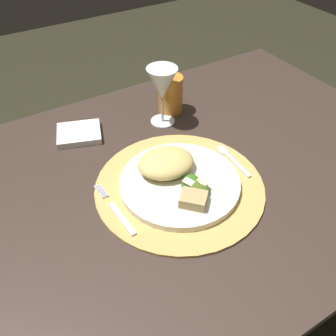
{
  "coord_description": "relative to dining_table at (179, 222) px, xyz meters",
  "views": [
    {
      "loc": [
        -0.36,
        -0.54,
        1.32
      ],
      "look_at": [
        -0.03,
        0.01,
        0.75
      ],
      "focal_mm": 39.72,
      "sensor_mm": 36.0,
      "label": 1
    }
  ],
  "objects": [
    {
      "name": "ground_plane",
      "position": [
        0.0,
        0.0,
        -0.55
      ],
      "size": [
        6.0,
        6.0,
        0.0
      ],
      "primitive_type": "plane",
      "color": "black"
    },
    {
      "name": "fork",
      "position": [
        -0.18,
        -0.04,
        0.19
      ],
      "size": [
        0.02,
        0.17,
        0.0
      ],
      "color": "silver",
      "rests_on": "placemat"
    },
    {
      "name": "pasta_serving",
      "position": [
        -0.04,
        0.01,
        0.22
      ],
      "size": [
        0.14,
        0.13,
        0.04
      ],
      "primitive_type": "ellipsoid",
      "rotation": [
        0.0,
        0.0,
        6.11
      ],
      "color": "#DCBE6A",
      "rests_on": "dinner_plate"
    },
    {
      "name": "placemat",
      "position": [
        -0.03,
        -0.04,
        0.18
      ],
      "size": [
        0.38,
        0.38,
        0.01
      ],
      "primitive_type": "cylinder",
      "color": "tan",
      "rests_on": "dining_table"
    },
    {
      "name": "wine_glass",
      "position": [
        0.07,
        0.2,
        0.29
      ],
      "size": [
        0.08,
        0.08,
        0.16
      ],
      "color": "silver",
      "rests_on": "dining_table"
    },
    {
      "name": "spoon",
      "position": [
        0.13,
        -0.02,
        0.19
      ],
      "size": [
        0.02,
        0.13,
        0.01
      ],
      "color": "silver",
      "rests_on": "placemat"
    },
    {
      "name": "salad_greens",
      "position": [
        -0.02,
        -0.08,
        0.21
      ],
      "size": [
        0.06,
        0.09,
        0.02
      ],
      "color": "#465D1B",
      "rests_on": "dinner_plate"
    },
    {
      "name": "napkin",
      "position": [
        -0.15,
        0.26,
        0.19
      ],
      "size": [
        0.14,
        0.13,
        0.02
      ],
      "primitive_type": "cube",
      "rotation": [
        0.0,
        0.0,
        -0.34
      ],
      "color": "white",
      "rests_on": "dining_table"
    },
    {
      "name": "dinner_plate",
      "position": [
        -0.03,
        -0.04,
        0.19
      ],
      "size": [
        0.27,
        0.27,
        0.02
      ],
      "primitive_type": "cylinder",
      "color": "silver",
      "rests_on": "placemat"
    },
    {
      "name": "bread_piece",
      "position": [
        -0.04,
        -0.11,
        0.21
      ],
      "size": [
        0.07,
        0.07,
        0.02
      ],
      "primitive_type": "cube",
      "rotation": [
        0.0,
        0.0,
        2.34
      ],
      "color": "tan",
      "rests_on": "dinner_plate"
    },
    {
      "name": "dining_table",
      "position": [
        0.0,
        0.0,
        0.0
      ],
      "size": [
        1.26,
        0.84,
        0.73
      ],
      "color": "#382B23",
      "rests_on": "ground"
    },
    {
      "name": "amber_tumbler",
      "position": [
        0.12,
        0.24,
        0.23
      ],
      "size": [
        0.07,
        0.07,
        0.11
      ],
      "primitive_type": "cylinder",
      "color": "orange",
      "rests_on": "dining_table"
    }
  ]
}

